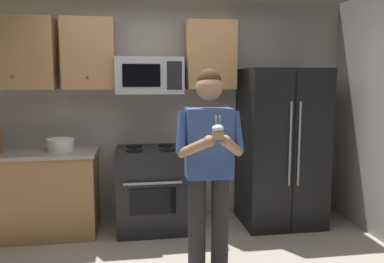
{
  "coord_description": "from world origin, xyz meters",
  "views": [
    {
      "loc": [
        -0.33,
        -2.83,
        1.66
      ],
      "look_at": [
        0.14,
        0.24,
        1.25
      ],
      "focal_mm": 35.8,
      "sensor_mm": 36.0,
      "label": 1
    }
  ],
  "objects_px": {
    "microwave": "(149,76)",
    "cupcake": "(218,131)",
    "bowl_large_white": "(60,144)",
    "oven_range": "(151,189)",
    "refrigerator": "(281,147)",
    "person": "(209,162)"
  },
  "relations": [
    {
      "from": "oven_range",
      "to": "refrigerator",
      "type": "distance_m",
      "value": 1.56
    },
    {
      "from": "microwave",
      "to": "cupcake",
      "type": "xyz_separation_m",
      "value": [
        0.43,
        -1.58,
        -0.43
      ]
    },
    {
      "from": "refrigerator",
      "to": "cupcake",
      "type": "xyz_separation_m",
      "value": [
        -1.07,
        -1.42,
        0.39
      ]
    },
    {
      "from": "oven_range",
      "to": "refrigerator",
      "type": "relative_size",
      "value": 0.52
    },
    {
      "from": "cupcake",
      "to": "microwave",
      "type": "bearing_deg",
      "value": 105.31
    },
    {
      "from": "oven_range",
      "to": "cupcake",
      "type": "distance_m",
      "value": 1.73
    },
    {
      "from": "oven_range",
      "to": "cupcake",
      "type": "xyz_separation_m",
      "value": [
        0.43,
        -1.46,
        0.83
      ]
    },
    {
      "from": "person",
      "to": "cupcake",
      "type": "relative_size",
      "value": 10.13
    },
    {
      "from": "oven_range",
      "to": "bowl_large_white",
      "type": "xyz_separation_m",
      "value": [
        -0.96,
        0.0,
        0.53
      ]
    },
    {
      "from": "bowl_large_white",
      "to": "oven_range",
      "type": "bearing_deg",
      "value": -0.23
    },
    {
      "from": "cupcake",
      "to": "refrigerator",
      "type": "bearing_deg",
      "value": 53.06
    },
    {
      "from": "oven_range",
      "to": "bowl_large_white",
      "type": "distance_m",
      "value": 1.1
    },
    {
      "from": "microwave",
      "to": "person",
      "type": "bearing_deg",
      "value": -70.92
    },
    {
      "from": "refrigerator",
      "to": "bowl_large_white",
      "type": "xyz_separation_m",
      "value": [
        -2.46,
        0.04,
        0.09
      ]
    },
    {
      "from": "microwave",
      "to": "bowl_large_white",
      "type": "distance_m",
      "value": 1.21
    },
    {
      "from": "refrigerator",
      "to": "bowl_large_white",
      "type": "relative_size",
      "value": 6.25
    },
    {
      "from": "oven_range",
      "to": "microwave",
      "type": "relative_size",
      "value": 1.26
    },
    {
      "from": "refrigerator",
      "to": "person",
      "type": "distance_m",
      "value": 1.53
    },
    {
      "from": "oven_range",
      "to": "bowl_large_white",
      "type": "relative_size",
      "value": 3.23
    },
    {
      "from": "refrigerator",
      "to": "microwave",
      "type": "bearing_deg",
      "value": 173.97
    },
    {
      "from": "oven_range",
      "to": "refrigerator",
      "type": "xyz_separation_m",
      "value": [
        1.5,
        -0.04,
        0.44
      ]
    },
    {
      "from": "microwave",
      "to": "refrigerator",
      "type": "bearing_deg",
      "value": -6.03
    }
  ]
}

